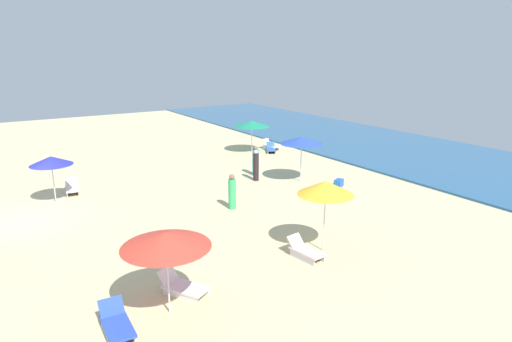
% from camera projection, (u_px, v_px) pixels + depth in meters
% --- Properties ---
extents(ground_plane, '(60.00, 60.00, 0.00)m').
position_uv_depth(ground_plane, '(21.00, 222.00, 18.74)').
color(ground_plane, beige).
extents(ocean, '(60.00, 11.64, 0.12)m').
position_uv_depth(ocean, '(406.00, 151.00, 31.29)').
color(ocean, '#295A88').
rests_on(ocean, ground_plane).
extents(umbrella_0, '(2.49, 2.49, 2.21)m').
position_uv_depth(umbrella_0, '(252.00, 124.00, 30.87)').
color(umbrella_0, silver).
rests_on(umbrella_0, ground_plane).
extents(lounge_chair_0_0, '(1.52, 1.21, 0.62)m').
position_uv_depth(lounge_chair_0_0, '(271.00, 149.00, 31.31)').
color(lounge_chair_0_0, silver).
rests_on(lounge_chair_0_0, ground_plane).
extents(lounge_chair_0_1, '(1.42, 0.73, 0.72)m').
position_uv_depth(lounge_chair_0_1, '(270.00, 146.00, 32.06)').
color(lounge_chair_0_1, silver).
rests_on(lounge_chair_0_1, ground_plane).
extents(umbrella_1, '(2.28, 2.28, 2.47)m').
position_uv_depth(umbrella_1, '(302.00, 140.00, 23.84)').
color(umbrella_1, silver).
rests_on(umbrella_1, ground_plane).
extents(umbrella_2, '(1.91, 1.91, 2.23)m').
position_uv_depth(umbrella_2, '(51.00, 161.00, 20.53)').
color(umbrella_2, silver).
rests_on(umbrella_2, ground_plane).
extents(lounge_chair_2_0, '(1.54, 0.82, 0.68)m').
position_uv_depth(lounge_chair_2_0, '(72.00, 188.00, 22.41)').
color(lounge_chair_2_0, silver).
rests_on(lounge_chair_2_0, ground_plane).
extents(umbrella_3, '(1.96, 1.96, 2.60)m').
position_uv_depth(umbrella_3, '(326.00, 188.00, 15.44)').
color(umbrella_3, silver).
rests_on(umbrella_3, ground_plane).
extents(lounge_chair_3_0, '(1.45, 0.75, 0.66)m').
position_uv_depth(lounge_chair_3_0, '(305.00, 251.00, 15.42)').
color(lounge_chair_3_0, silver).
rests_on(lounge_chair_3_0, ground_plane).
extents(umbrella_4, '(2.40, 2.40, 2.36)m').
position_uv_depth(umbrella_4, '(166.00, 240.00, 11.72)').
color(umbrella_4, silver).
rests_on(umbrella_4, ground_plane).
extents(lounge_chair_4_0, '(1.51, 0.72, 0.65)m').
position_uv_depth(lounge_chair_4_0, '(116.00, 324.00, 11.37)').
color(lounge_chair_4_0, silver).
rests_on(lounge_chair_4_0, ground_plane).
extents(lounge_chair_4_1, '(1.58, 1.31, 0.71)m').
position_uv_depth(lounge_chair_4_1, '(182.00, 286.00, 13.15)').
color(lounge_chair_4_1, silver).
rests_on(lounge_chair_4_1, ground_plane).
extents(beachgoer_0, '(0.41, 0.41, 1.72)m').
position_uv_depth(beachgoer_0, '(256.00, 166.00, 24.39)').
color(beachgoer_0, '#2C1F22').
rests_on(beachgoer_0, ground_plane).
extents(beachgoer_1, '(0.48, 0.48, 1.61)m').
position_uv_depth(beachgoer_1, '(232.00, 192.00, 20.08)').
color(beachgoer_1, '#39B763').
rests_on(beachgoer_1, ground_plane).
extents(beachgoer_2, '(0.51, 0.51, 1.70)m').
position_uv_depth(beachgoer_2, '(256.00, 162.00, 25.42)').
color(beachgoer_2, '#1F9EC8').
rests_on(beachgoer_2, ground_plane).
extents(beach_ball_0, '(0.29, 0.29, 0.29)m').
position_uv_depth(beach_ball_0, '(151.00, 255.00, 15.37)').
color(beach_ball_0, red).
rests_on(beach_ball_0, ground_plane).
extents(cooler_box_1, '(0.58, 0.66, 0.38)m').
position_uv_depth(cooler_box_1, '(339.00, 183.00, 23.45)').
color(cooler_box_1, blue).
rests_on(cooler_box_1, ground_plane).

